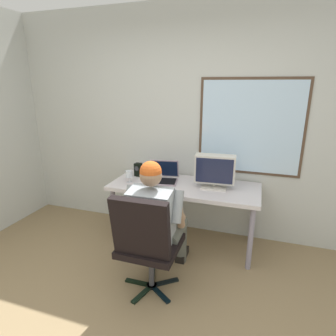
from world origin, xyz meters
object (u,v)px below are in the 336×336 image
at_px(wine_glass, 129,175).
at_px(crt_monitor, 215,170).
at_px(laptop, 164,175).
at_px(desk_speaker, 138,170).
at_px(office_chair, 146,240).
at_px(person_seated, 157,218).
at_px(desk, 184,191).

bearing_deg(wine_glass, crt_monitor, 7.60).
bearing_deg(laptop, desk_speaker, 170.29).
height_order(office_chair, crt_monitor, crt_monitor).
distance_m(person_seated, desk_speaker, 0.99).
bearing_deg(crt_monitor, desk_speaker, 173.05).
bearing_deg(desk, office_chair, -94.71).
bearing_deg(desk_speaker, desk, -11.89).
distance_m(laptop, wine_glass, 0.40).
bearing_deg(desk, laptop, 165.34).
xyz_separation_m(crt_monitor, laptop, (-0.60, 0.06, -0.14)).
distance_m(office_chair, person_seated, 0.28).
xyz_separation_m(laptop, desk_speaker, (-0.35, 0.06, 0.02)).
bearing_deg(person_seated, desk_speaker, 123.87).
height_order(office_chair, desk_speaker, office_chair).
distance_m(office_chair, desk_speaker, 1.23).
bearing_deg(desk, wine_glass, -169.75).
bearing_deg(person_seated, crt_monitor, 58.92).
bearing_deg(crt_monitor, person_seated, -121.08).
distance_m(desk, laptop, 0.31).
height_order(office_chair, wine_glass, office_chair).
bearing_deg(laptop, office_chair, -79.24).
bearing_deg(laptop, person_seated, -75.82).
bearing_deg(person_seated, desk, 83.01).
relative_size(desk, person_seated, 1.37).
xyz_separation_m(desk, desk_speaker, (-0.62, 0.13, 0.15)).
bearing_deg(wine_glass, desk_speaker, 88.82).
distance_m(person_seated, wine_glass, 0.81).
bearing_deg(laptop, crt_monitor, -5.32).
bearing_deg(desk_speaker, laptop, -9.71).
distance_m(person_seated, laptop, 0.79).
bearing_deg(wine_glass, desk, 10.25).
xyz_separation_m(person_seated, desk_speaker, (-0.54, 0.81, 0.18)).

